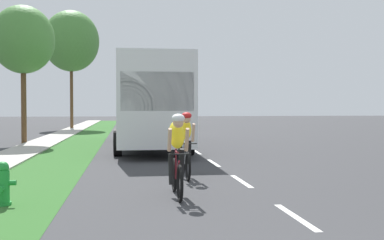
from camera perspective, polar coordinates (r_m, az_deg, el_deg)
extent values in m
plane|color=#38383A|center=(22.40, -1.21, -2.73)|extent=(120.00, 120.00, 0.00)
cube|color=#2D6026|center=(22.35, -13.33, -2.78)|extent=(2.03, 70.00, 0.01)
cube|color=#B2ADA3|center=(22.59, -17.83, -2.76)|extent=(1.54, 70.00, 0.10)
cube|color=white|center=(7.59, 12.48, -11.40)|extent=(0.12, 1.80, 0.01)
cube|color=white|center=(10.88, 6.02, -7.39)|extent=(0.12, 1.80, 0.01)
cube|color=white|center=(14.27, 2.64, -5.23)|extent=(0.12, 1.80, 0.01)
cube|color=white|center=(17.70, 0.57, -3.89)|extent=(0.12, 1.80, 0.01)
cube|color=white|center=(21.16, -0.82, -2.98)|extent=(0.12, 1.80, 0.01)
cube|color=white|center=(24.63, -1.81, -2.33)|extent=(0.12, 1.80, 0.01)
cube|color=white|center=(28.10, -2.56, -1.84)|extent=(0.12, 1.80, 0.01)
cube|color=white|center=(31.58, -3.15, -1.45)|extent=(0.12, 1.80, 0.01)
cube|color=white|center=(35.07, -3.62, -1.14)|extent=(0.12, 1.80, 0.01)
cube|color=white|center=(38.56, -4.00, -0.89)|extent=(0.12, 1.80, 0.01)
cube|color=white|center=(42.05, -4.32, -0.68)|extent=(0.12, 1.80, 0.01)
cube|color=white|center=(45.54, -4.59, -0.50)|extent=(0.12, 1.80, 0.01)
cube|color=white|center=(49.03, -4.82, -0.35)|extent=(0.12, 1.80, 0.01)
cube|color=white|center=(52.52, -5.02, -0.22)|extent=(0.12, 1.80, 0.01)
cylinder|color=#1E8C33|center=(8.87, -21.96, -9.41)|extent=(0.28, 0.28, 0.06)
cylinder|color=#1E8C33|center=(8.81, -21.98, -7.46)|extent=(0.22, 0.22, 0.55)
sphere|color=#1E8C33|center=(8.77, -22.01, -5.36)|extent=(0.21, 0.21, 0.21)
cylinder|color=#1E8C33|center=(8.77, -20.96, -7.13)|extent=(0.12, 0.09, 0.09)
cylinder|color=#1E8C33|center=(8.66, -22.26, -7.81)|extent=(0.11, 0.14, 0.11)
torus|color=black|center=(9.48, -2.19, -6.68)|extent=(0.06, 0.68, 0.68)
torus|color=black|center=(8.45, -1.49, -7.69)|extent=(0.06, 0.68, 0.68)
cylinder|color=maroon|center=(8.84, -1.79, -6.10)|extent=(0.04, 0.59, 0.43)
cylinder|color=maroon|center=(9.10, -1.98, -5.24)|extent=(0.04, 0.04, 0.55)
cylinder|color=maroon|center=(8.85, -1.83, -3.94)|extent=(0.03, 0.55, 0.03)
cylinder|color=black|center=(8.40, -1.50, -4.17)|extent=(0.42, 0.02, 0.02)
ellipsoid|color=yellow|center=(8.89, -1.88, -1.78)|extent=(0.30, 0.54, 0.63)
sphere|color=tan|center=(8.60, -1.68, -0.30)|extent=(0.20, 0.20, 0.20)
ellipsoid|color=white|center=(8.60, -1.68, 0.23)|extent=(0.24, 0.28, 0.16)
cylinder|color=tan|center=(8.61, -2.74, -2.43)|extent=(0.07, 0.26, 0.45)
cylinder|color=tan|center=(8.64, -0.63, -2.41)|extent=(0.07, 0.26, 0.45)
cylinder|color=black|center=(9.03, -2.56, -5.94)|extent=(0.10, 0.30, 0.60)
cylinder|color=black|center=(8.99, -1.26, -5.33)|extent=(0.10, 0.25, 0.61)
torus|color=black|center=(11.81, -1.14, -5.02)|extent=(0.06, 0.68, 0.68)
torus|color=black|center=(10.79, -0.50, -5.66)|extent=(0.06, 0.68, 0.68)
cylinder|color=#A5A8AD|center=(11.18, -0.77, -4.47)|extent=(0.04, 0.59, 0.43)
cylinder|color=#A5A8AD|center=(11.45, -0.94, -3.82)|extent=(0.04, 0.04, 0.55)
cylinder|color=#A5A8AD|center=(11.20, -0.80, -2.76)|extent=(0.03, 0.55, 0.03)
cylinder|color=black|center=(10.76, -0.51, -2.89)|extent=(0.42, 0.02, 0.02)
ellipsoid|color=yellow|center=(11.25, -0.85, -1.06)|extent=(0.30, 0.54, 0.63)
sphere|color=tan|center=(10.96, -0.67, 0.12)|extent=(0.20, 0.20, 0.20)
ellipsoid|color=red|center=(10.96, -0.67, 0.54)|extent=(0.24, 0.28, 0.16)
cylinder|color=tan|center=(10.96, -1.50, -1.55)|extent=(0.07, 0.26, 0.45)
cylinder|color=tan|center=(11.00, 0.16, -1.54)|extent=(0.07, 0.26, 0.45)
cylinder|color=black|center=(11.37, -1.40, -4.37)|extent=(0.10, 0.30, 0.60)
cylinder|color=black|center=(11.33, -0.36, -3.88)|extent=(0.10, 0.25, 0.61)
cube|color=silver|center=(20.16, -5.25, 2.26)|extent=(2.50, 11.60, 3.10)
cube|color=#1E2833|center=(20.17, -5.26, 3.40)|extent=(2.52, 10.67, 0.64)
cube|color=#1E2833|center=(14.41, -4.22, 3.51)|extent=(2.25, 0.06, 1.20)
cylinder|color=black|center=(16.42, -9.01, -2.67)|extent=(0.28, 0.96, 0.96)
cylinder|color=black|center=(16.56, -0.32, -2.62)|extent=(0.28, 0.96, 0.96)
cylinder|color=black|center=(23.36, -8.66, -1.39)|extent=(0.28, 0.96, 0.96)
cylinder|color=black|center=(23.46, -2.55, -1.36)|extent=(0.28, 0.96, 0.96)
cube|color=#A5A8AD|center=(39.08, -1.35, 0.08)|extent=(1.76, 4.30, 0.76)
cube|color=#A5A8AD|center=(39.22, -1.37, 0.99)|extent=(1.55, 2.24, 0.52)
cube|color=#1E2833|center=(38.26, -1.21, 0.94)|extent=(1.44, 0.08, 0.44)
cylinder|color=black|center=(37.67, -2.45, -0.47)|extent=(0.22, 0.64, 0.64)
cylinder|color=black|center=(37.88, 0.20, -0.46)|extent=(0.22, 0.64, 0.64)
cylinder|color=black|center=(40.33, -2.80, -0.33)|extent=(0.22, 0.64, 0.64)
cylinder|color=black|center=(40.52, -0.32, -0.32)|extent=(0.22, 0.64, 0.64)
cube|color=#194C2D|center=(50.92, -2.93, 0.53)|extent=(1.96, 5.10, 0.76)
cube|color=#194C2D|center=(50.15, -2.86, 1.20)|extent=(1.80, 1.78, 0.64)
cube|color=#1E2833|center=(49.43, -2.79, 1.17)|extent=(1.67, 0.08, 0.52)
cube|color=#194C2D|center=(51.86, -4.02, 0.88)|extent=(0.08, 2.81, 0.40)
cube|color=#194C2D|center=(52.01, -2.04, 0.89)|extent=(0.08, 2.81, 0.40)
cube|color=#194C2D|center=(53.41, -3.16, 0.91)|extent=(1.80, 0.08, 0.40)
cylinder|color=black|center=(49.32, -3.91, 0.10)|extent=(0.26, 0.76, 0.76)
cylinder|color=black|center=(49.50, -1.65, 0.11)|extent=(0.26, 0.76, 0.76)
cylinder|color=black|center=(52.38, -4.14, 0.19)|extent=(0.26, 0.76, 0.76)
cylinder|color=black|center=(52.54, -2.01, 0.20)|extent=(0.26, 0.76, 0.76)
cylinder|color=brown|center=(23.02, -19.76, 1.84)|extent=(0.24, 0.24, 3.66)
ellipsoid|color=#478438|center=(23.23, -19.83, 9.18)|extent=(2.85, 2.85, 3.13)
cylinder|color=brown|center=(37.31, -14.42, 2.84)|extent=(0.24, 0.24, 5.04)
ellipsoid|color=#478438|center=(37.64, -14.46, 9.27)|extent=(4.25, 4.25, 4.67)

